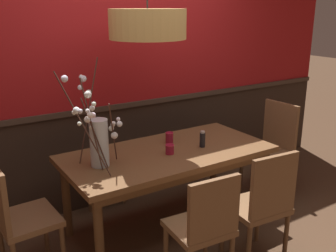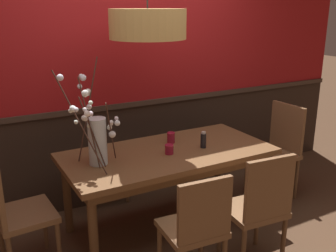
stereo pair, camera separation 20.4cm
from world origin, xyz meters
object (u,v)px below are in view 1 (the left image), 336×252
at_px(chair_far_side_left, 97,149).
at_px(chair_head_east_end, 272,143).
at_px(dining_table, 168,160).
at_px(chair_near_side_right, 262,203).
at_px(chair_head_west_end, 17,214).
at_px(chair_near_side_left, 204,225).
at_px(candle_holder_nearer_edge, 169,138).
at_px(vase_with_blossoms, 98,139).
at_px(candle_holder_nearer_center, 170,149).
at_px(condiment_bottle, 202,139).
at_px(pendant_lamp, 148,24).

height_order(chair_far_side_left, chair_head_east_end, chair_head_east_end).
xyz_separation_m(dining_table, chair_near_side_right, (0.31, -0.83, -0.13)).
bearing_deg(chair_far_side_left, chair_head_west_end, -138.02).
relative_size(dining_table, chair_far_side_left, 1.87).
bearing_deg(chair_near_side_left, dining_table, 73.61).
distance_m(dining_table, chair_head_east_end, 1.33).
height_order(chair_near_side_right, candle_holder_nearer_edge, chair_near_side_right).
bearing_deg(chair_near_side_left, chair_head_west_end, 141.44).
bearing_deg(chair_head_east_end, dining_table, -179.46).
bearing_deg(chair_near_side_left, vase_with_blossoms, 114.40).
distance_m(chair_near_side_left, chair_head_east_end, 1.78).
height_order(chair_head_east_end, vase_with_blossoms, vase_with_blossoms).
height_order(vase_with_blossoms, candle_holder_nearer_center, vase_with_blossoms).
height_order(chair_near_side_right, chair_head_east_end, chair_head_east_end).
relative_size(chair_head_west_end, chair_head_east_end, 0.95).
height_order(dining_table, vase_with_blossoms, vase_with_blossoms).
height_order(vase_with_blossoms, condiment_bottle, vase_with_blossoms).
relative_size(chair_head_west_end, condiment_bottle, 6.23).
relative_size(chair_far_side_left, pendant_lamp, 0.78).
height_order(chair_near_side_right, condiment_bottle, chair_near_side_right).
bearing_deg(candle_holder_nearer_edge, chair_near_side_left, -110.29).
bearing_deg(chair_head_east_end, chair_head_west_end, -179.54).
bearing_deg(condiment_bottle, chair_near_side_left, -126.44).
xyz_separation_m(chair_head_east_end, candle_holder_nearer_edge, (-1.20, 0.16, 0.24)).
relative_size(candle_holder_nearer_center, condiment_bottle, 0.57).
xyz_separation_m(chair_near_side_left, chair_head_east_end, (1.57, 0.85, 0.03)).
bearing_deg(candle_holder_nearer_edge, chair_far_side_left, 121.54).
relative_size(dining_table, chair_near_side_left, 2.02).
relative_size(chair_near_side_right, pendant_lamp, 0.75).
distance_m(chair_near_side_right, candle_holder_nearer_center, 0.87).
bearing_deg(candle_holder_nearer_center, candle_holder_nearer_edge, 57.55).
distance_m(dining_table, condiment_bottle, 0.36).
distance_m(chair_head_east_end, condiment_bottle, 1.05).
relative_size(chair_near_side_left, chair_head_west_end, 0.97).
xyz_separation_m(chair_near_side_left, condiment_bottle, (0.56, 0.76, 0.29)).
xyz_separation_m(dining_table, chair_far_side_left, (-0.30, 0.87, -0.11)).
height_order(chair_head_west_end, candle_holder_nearer_edge, chair_head_west_end).
distance_m(candle_holder_nearer_center, candle_holder_nearer_edge, 0.28).
bearing_deg(pendant_lamp, candle_holder_nearer_edge, 18.42).
distance_m(chair_near_side_left, candle_holder_nearer_center, 0.84).
relative_size(dining_table, candle_holder_nearer_edge, 18.14).
relative_size(dining_table, candle_holder_nearer_center, 21.46).
bearing_deg(candle_holder_nearer_center, pendant_lamp, 126.10).
bearing_deg(chair_head_west_end, chair_near_side_right, -27.44).
xyz_separation_m(candle_holder_nearer_center, pendant_lamp, (-0.11, 0.15, 1.02)).
height_order(chair_near_side_left, vase_with_blossoms, vase_with_blossoms).
bearing_deg(vase_with_blossoms, chair_near_side_right, -42.15).
distance_m(chair_head_west_end, pendant_lamp, 1.72).
bearing_deg(chair_near_side_right, chair_head_east_end, 39.69).
bearing_deg(candle_holder_nearer_edge, vase_with_blossoms, -168.21).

